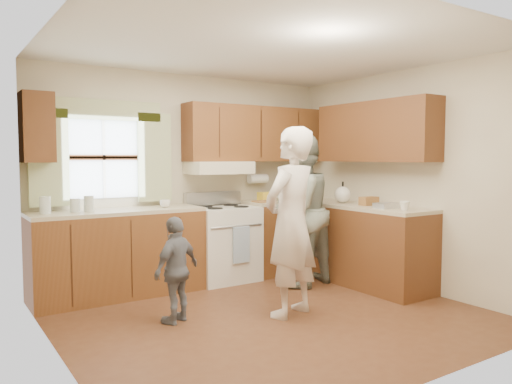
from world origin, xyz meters
TOP-DOWN VIEW (x-y plane):
  - room at (0.00, 0.00)m, footprint 3.80×3.80m
  - kitchen_fixtures at (0.61, 1.08)m, footprint 3.80×2.25m
  - stove at (0.30, 1.44)m, footprint 0.76×0.67m
  - woman_left at (0.16, -0.10)m, footprint 0.75×0.61m
  - woman_right at (0.92, 0.71)m, footprint 0.99×0.85m
  - child at (-0.83, 0.31)m, footprint 0.61×0.47m

SIDE VIEW (x-z plane):
  - stove at x=0.30m, z-range -0.07..1.00m
  - child at x=-0.83m, z-range 0.00..0.97m
  - kitchen_fixtures at x=0.61m, z-range -0.24..1.91m
  - woman_right at x=0.92m, z-range 0.00..1.77m
  - woman_left at x=0.16m, z-range 0.00..1.79m
  - room at x=0.00m, z-range -0.65..3.15m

